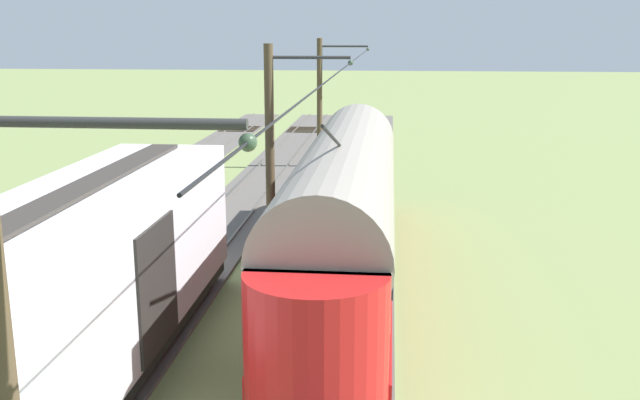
% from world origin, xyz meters
% --- Properties ---
extents(ground_plane, '(220.00, 220.00, 0.00)m').
position_xyz_m(ground_plane, '(0.00, 0.00, 0.00)').
color(ground_plane, olive).
extents(track_streetcar_siding, '(2.80, 80.00, 0.18)m').
position_xyz_m(track_streetcar_siding, '(-4.77, -0.31, 0.05)').
color(track_streetcar_siding, '#56514C').
rests_on(track_streetcar_siding, ground).
extents(track_adjacent_siding, '(2.80, 80.00, 0.18)m').
position_xyz_m(track_adjacent_siding, '(0.00, -0.31, 0.05)').
color(track_adjacent_siding, '#56514C').
rests_on(track_adjacent_siding, ground).
extents(track_third_siding, '(2.80, 80.00, 0.18)m').
position_xyz_m(track_third_siding, '(4.77, -0.31, 0.05)').
color(track_third_siding, '#56514C').
rests_on(track_third_siding, ground).
extents(vintage_streetcar, '(2.65, 18.18, 5.19)m').
position_xyz_m(vintage_streetcar, '(-4.77, 0.32, 2.27)').
color(vintage_streetcar, red).
rests_on(vintage_streetcar, ground).
extents(boxcar_adjacent, '(2.96, 12.12, 3.85)m').
position_xyz_m(boxcar_adjacent, '(-0.00, 6.66, 2.16)').
color(boxcar_adjacent, silver).
rests_on(boxcar_adjacent, ground).
extents(catenary_pole_foreground, '(2.64, 0.28, 6.62)m').
position_xyz_m(catenary_pole_foreground, '(-2.42, -16.90, 3.46)').
color(catenary_pole_foreground, '#4C3D28').
rests_on(catenary_pole_foreground, ground).
extents(catenary_pole_mid_near, '(2.64, 0.28, 6.62)m').
position_xyz_m(catenary_pole_mid_near, '(-2.42, -1.59, 3.46)').
color(catenary_pole_mid_near, '#4C3D28').
rests_on(catenary_pole_mid_near, ground).
extents(overhead_wire_run, '(2.44, 34.62, 0.18)m').
position_xyz_m(overhead_wire_run, '(-4.72, -2.24, 6.07)').
color(overhead_wire_run, black).
rests_on(overhead_wire_run, ground).
extents(spare_tie_stack, '(2.40, 2.40, 0.54)m').
position_xyz_m(spare_tie_stack, '(7.36, -5.58, 0.27)').
color(spare_tie_stack, '#2D2316').
rests_on(spare_tie_stack, ground).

